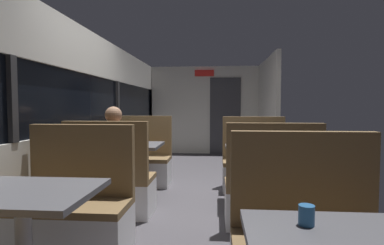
{
  "coord_description": "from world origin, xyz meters",
  "views": [
    {
      "loc": [
        0.32,
        -3.89,
        1.27
      ],
      "look_at": [
        -0.26,
        3.38,
        0.87
      ],
      "focal_mm": 28.56,
      "sensor_mm": 36.0,
      "label": 1
    }
  ],
  "objects_px": {
    "dining_table_near_window": "(23,206)",
    "bench_near_window_facing_entry": "(75,215)",
    "dining_table_rear_aisle": "(261,155)",
    "bench_mid_window_facing_end": "(111,187)",
    "coffee_cup_secondary": "(306,215)",
    "bench_rear_aisle_facing_end": "(271,195)",
    "bench_mid_window_facing_entry": "(141,164)",
    "seated_passenger": "(113,168)",
    "bench_rear_aisle_facing_entry": "(254,168)",
    "coffee_cup_primary": "(265,143)",
    "dining_table_mid_window": "(128,151)"
  },
  "relations": [
    {
      "from": "bench_mid_window_facing_entry",
      "to": "coffee_cup_secondary",
      "type": "height_order",
      "value": "bench_mid_window_facing_entry"
    },
    {
      "from": "bench_rear_aisle_facing_end",
      "to": "seated_passenger",
      "type": "distance_m",
      "value": 1.82
    },
    {
      "from": "bench_near_window_facing_entry",
      "to": "bench_mid_window_facing_entry",
      "type": "bearing_deg",
      "value": 90.0
    },
    {
      "from": "dining_table_near_window",
      "to": "bench_rear_aisle_facing_entry",
      "type": "height_order",
      "value": "bench_rear_aisle_facing_entry"
    },
    {
      "from": "dining_table_near_window",
      "to": "bench_mid_window_facing_entry",
      "type": "distance_m",
      "value": 3.03
    },
    {
      "from": "dining_table_rear_aisle",
      "to": "coffee_cup_secondary",
      "type": "xyz_separation_m",
      "value": [
        -0.17,
        -2.55,
        0.15
      ]
    },
    {
      "from": "bench_mid_window_facing_entry",
      "to": "coffee_cup_primary",
      "type": "xyz_separation_m",
      "value": [
        1.85,
        -0.83,
        0.46
      ]
    },
    {
      "from": "dining_table_mid_window",
      "to": "coffee_cup_primary",
      "type": "height_order",
      "value": "coffee_cup_primary"
    },
    {
      "from": "dining_table_rear_aisle",
      "to": "coffee_cup_primary",
      "type": "bearing_deg",
      "value": 51.08
    },
    {
      "from": "dining_table_rear_aisle",
      "to": "seated_passenger",
      "type": "height_order",
      "value": "seated_passenger"
    },
    {
      "from": "bench_rear_aisle_facing_entry",
      "to": "coffee_cup_primary",
      "type": "distance_m",
      "value": 0.78
    },
    {
      "from": "coffee_cup_secondary",
      "to": "dining_table_mid_window",
      "type": "bearing_deg",
      "value": 120.42
    },
    {
      "from": "coffee_cup_primary",
      "to": "dining_table_mid_window",
      "type": "bearing_deg",
      "value": 176.11
    },
    {
      "from": "dining_table_mid_window",
      "to": "coffee_cup_primary",
      "type": "bearing_deg",
      "value": -3.89
    },
    {
      "from": "coffee_cup_secondary",
      "to": "seated_passenger",
      "type": "bearing_deg",
      "value": 127.25
    },
    {
      "from": "seated_passenger",
      "to": "dining_table_rear_aisle",
      "type": "bearing_deg",
      "value": 13.42
    },
    {
      "from": "dining_table_near_window",
      "to": "bench_mid_window_facing_end",
      "type": "bearing_deg",
      "value": 90.0
    },
    {
      "from": "dining_table_rear_aisle",
      "to": "bench_mid_window_facing_end",
      "type": "bearing_deg",
      "value": -164.41
    },
    {
      "from": "dining_table_rear_aisle",
      "to": "bench_rear_aisle_facing_entry",
      "type": "height_order",
      "value": "bench_rear_aisle_facing_entry"
    },
    {
      "from": "dining_table_rear_aisle",
      "to": "coffee_cup_secondary",
      "type": "bearing_deg",
      "value": -93.9
    },
    {
      "from": "seated_passenger",
      "to": "dining_table_near_window",
      "type": "bearing_deg",
      "value": -90.0
    },
    {
      "from": "dining_table_rear_aisle",
      "to": "bench_rear_aisle_facing_end",
      "type": "relative_size",
      "value": 0.82
    },
    {
      "from": "dining_table_near_window",
      "to": "bench_mid_window_facing_end",
      "type": "distance_m",
      "value": 1.65
    },
    {
      "from": "coffee_cup_secondary",
      "to": "dining_table_near_window",
      "type": "bearing_deg",
      "value": 164.87
    },
    {
      "from": "bench_rear_aisle_facing_entry",
      "to": "coffee_cup_secondary",
      "type": "height_order",
      "value": "bench_rear_aisle_facing_entry"
    },
    {
      "from": "bench_mid_window_facing_end",
      "to": "dining_table_near_window",
      "type": "bearing_deg",
      "value": -90.0
    },
    {
      "from": "dining_table_near_window",
      "to": "bench_near_window_facing_entry",
      "type": "xyz_separation_m",
      "value": [
        0.0,
        0.7,
        -0.31
      ]
    },
    {
      "from": "bench_mid_window_facing_end",
      "to": "coffee_cup_secondary",
      "type": "height_order",
      "value": "bench_mid_window_facing_end"
    },
    {
      "from": "dining_table_mid_window",
      "to": "coffee_cup_primary",
      "type": "distance_m",
      "value": 1.86
    },
    {
      "from": "bench_mid_window_facing_entry",
      "to": "bench_rear_aisle_facing_entry",
      "type": "bearing_deg",
      "value": -6.38
    },
    {
      "from": "bench_rear_aisle_facing_entry",
      "to": "coffee_cup_primary",
      "type": "relative_size",
      "value": 12.22
    },
    {
      "from": "bench_mid_window_facing_entry",
      "to": "dining_table_rear_aisle",
      "type": "distance_m",
      "value": 2.03
    },
    {
      "from": "coffee_cup_secondary",
      "to": "bench_near_window_facing_entry",
      "type": "bearing_deg",
      "value": 144.88
    },
    {
      "from": "bench_mid_window_facing_entry",
      "to": "seated_passenger",
      "type": "distance_m",
      "value": 1.34
    },
    {
      "from": "coffee_cup_secondary",
      "to": "bench_rear_aisle_facing_end",
      "type": "bearing_deg",
      "value": 84.63
    },
    {
      "from": "coffee_cup_primary",
      "to": "coffee_cup_secondary",
      "type": "relative_size",
      "value": 1.0
    },
    {
      "from": "bench_mid_window_facing_entry",
      "to": "coffee_cup_secondary",
      "type": "distance_m",
      "value": 3.84
    },
    {
      "from": "dining_table_mid_window",
      "to": "seated_passenger",
      "type": "relative_size",
      "value": 0.71
    },
    {
      "from": "bench_rear_aisle_facing_end",
      "to": "coffee_cup_secondary",
      "type": "bearing_deg",
      "value": -95.37
    },
    {
      "from": "bench_near_window_facing_entry",
      "to": "coffee_cup_secondary",
      "type": "xyz_separation_m",
      "value": [
        1.62,
        -1.14,
        0.46
      ]
    },
    {
      "from": "dining_table_rear_aisle",
      "to": "bench_rear_aisle_facing_end",
      "type": "xyz_separation_m",
      "value": [
        0.0,
        -0.7,
        -0.31
      ]
    },
    {
      "from": "dining_table_near_window",
      "to": "coffee_cup_secondary",
      "type": "xyz_separation_m",
      "value": [
        1.62,
        -0.44,
        0.15
      ]
    },
    {
      "from": "bench_near_window_facing_entry",
      "to": "bench_mid_window_facing_entry",
      "type": "xyz_separation_m",
      "value": [
        0.0,
        2.32,
        0.0
      ]
    },
    {
      "from": "seated_passenger",
      "to": "bench_rear_aisle_facing_entry",
      "type": "bearing_deg",
      "value": 32.18
    },
    {
      "from": "dining_table_mid_window",
      "to": "bench_rear_aisle_facing_end",
      "type": "bearing_deg",
      "value": -26.68
    },
    {
      "from": "dining_table_mid_window",
      "to": "bench_mid_window_facing_end",
      "type": "height_order",
      "value": "bench_mid_window_facing_end"
    },
    {
      "from": "bench_rear_aisle_facing_end",
      "to": "bench_rear_aisle_facing_entry",
      "type": "height_order",
      "value": "same"
    },
    {
      "from": "bench_rear_aisle_facing_end",
      "to": "coffee_cup_primary",
      "type": "bearing_deg",
      "value": 85.56
    },
    {
      "from": "dining_table_near_window",
      "to": "seated_passenger",
      "type": "height_order",
      "value": "seated_passenger"
    },
    {
      "from": "bench_near_window_facing_entry",
      "to": "dining_table_rear_aisle",
      "type": "bearing_deg",
      "value": 38.34
    }
  ]
}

